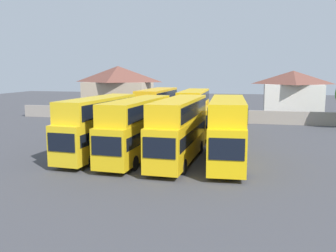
# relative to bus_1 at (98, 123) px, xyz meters

# --- Properties ---
(ground) EXTENTS (140.00, 140.00, 0.00)m
(ground) POSITION_rel_bus_1_xyz_m (5.43, 17.76, -2.81)
(ground) COLOR #424247
(depot_boundary_wall) EXTENTS (56.00, 0.50, 1.80)m
(depot_boundary_wall) POSITION_rel_bus_1_xyz_m (5.43, 22.87, -1.91)
(depot_boundary_wall) COLOR gray
(depot_boundary_wall) RESTS_ON ground
(bus_1) EXTENTS (3.12, 11.31, 4.99)m
(bus_1) POSITION_rel_bus_1_xyz_m (0.00, 0.00, 0.00)
(bus_1) COLOR yellow
(bus_1) RESTS_ON ground
(bus_2) EXTENTS (3.02, 11.61, 4.91)m
(bus_2) POSITION_rel_bus_1_xyz_m (3.47, -0.17, -0.04)
(bus_2) COLOR gold
(bus_2) RESTS_ON ground
(bus_3) EXTENTS (2.83, 11.38, 5.02)m
(bus_3) POSITION_rel_bus_1_xyz_m (7.10, -0.46, 0.02)
(bus_3) COLOR yellow
(bus_3) RESTS_ON ground
(bus_4) EXTENTS (3.30, 11.06, 5.07)m
(bus_4) POSITION_rel_bus_1_xyz_m (10.89, -0.28, 0.05)
(bus_4) COLOR yellow
(bus_4) RESTS_ON ground
(bus_5) EXTENTS (2.81, 10.37, 5.08)m
(bus_5) POSITION_rel_bus_1_xyz_m (1.71, 12.85, 0.05)
(bus_5) COLOR #F1AE18
(bus_5) RESTS_ON ground
(bus_6) EXTENTS (2.88, 10.49, 4.96)m
(bus_6) POSITION_rel_bus_1_xyz_m (6.04, 13.15, -0.01)
(bus_6) COLOR #EDB510
(bus_6) RESTS_ON ground
(bus_7) EXTENTS (2.78, 11.28, 3.29)m
(bus_7) POSITION_rel_bus_1_xyz_m (8.80, 12.96, -0.92)
(bus_7) COLOR gold
(bus_7) RESTS_ON ground
(house_terrace_left) EXTENTS (10.98, 7.36, 7.98)m
(house_terrace_left) POSITION_rel_bus_1_xyz_m (-9.69, 30.31, 1.27)
(house_terrace_left) COLOR tan
(house_terrace_left) RESTS_ON ground
(house_terrace_centre) EXTENTS (8.76, 7.54, 7.21)m
(house_terrace_centre) POSITION_rel_bus_1_xyz_m (18.45, 30.48, 0.87)
(house_terrace_centre) COLOR silver
(house_terrace_centre) RESTS_ON ground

